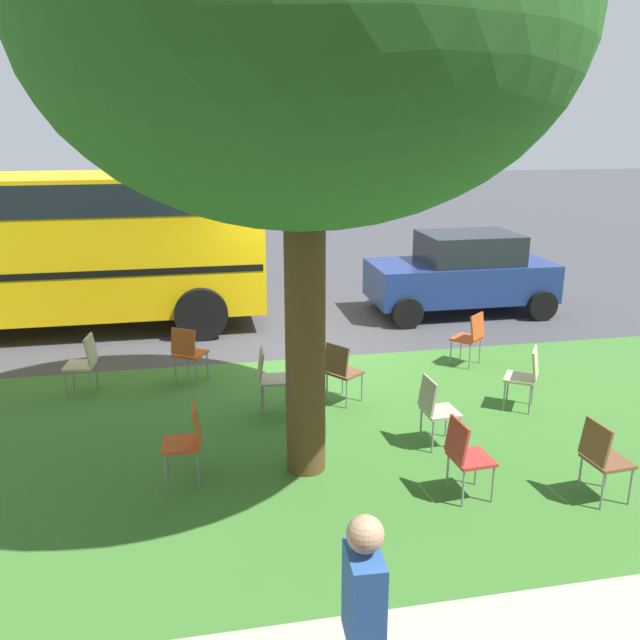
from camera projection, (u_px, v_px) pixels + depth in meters
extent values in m
plane|color=#424247|center=(304.00, 355.00, 11.30)|extent=(80.00, 80.00, 0.00)
cube|color=#3D752D|center=(348.00, 439.00, 8.29)|extent=(48.00, 6.00, 0.01)
cylinder|color=brown|center=(305.00, 324.00, 7.11)|extent=(0.44, 0.44, 3.47)
ellipsoid|color=#2D6B28|center=(303.00, 19.00, 6.25)|extent=(5.33, 5.33, 3.94)
cube|color=beige|center=(80.00, 365.00, 9.56)|extent=(0.45, 0.47, 0.04)
cube|color=beige|center=(91.00, 349.00, 9.50)|extent=(0.14, 0.41, 0.40)
cylinder|color=gray|center=(73.00, 376.00, 9.78)|extent=(0.02, 0.02, 0.42)
cylinder|color=gray|center=(66.00, 385.00, 9.44)|extent=(0.02, 0.02, 0.42)
cylinder|color=gray|center=(96.00, 375.00, 9.80)|extent=(0.02, 0.02, 0.42)
cylinder|color=gray|center=(90.00, 385.00, 9.46)|extent=(0.02, 0.02, 0.42)
cube|color=#B7332D|center=(471.00, 458.00, 6.92)|extent=(0.43, 0.45, 0.04)
cube|color=#B7332D|center=(457.00, 440.00, 6.81)|extent=(0.12, 0.40, 0.40)
cylinder|color=gray|center=(493.00, 484.00, 6.86)|extent=(0.02, 0.02, 0.42)
cylinder|color=gray|center=(476.00, 468.00, 7.20)|extent=(0.02, 0.02, 0.42)
cylinder|color=gray|center=(463.00, 489.00, 6.78)|extent=(0.02, 0.02, 0.42)
cylinder|color=gray|center=(448.00, 472.00, 7.11)|extent=(0.02, 0.02, 0.42)
cube|color=brown|center=(345.00, 372.00, 9.29)|extent=(0.57, 0.58, 0.04)
cube|color=brown|center=(336.00, 360.00, 9.09)|extent=(0.31, 0.37, 0.40)
cylinder|color=gray|center=(362.00, 387.00, 9.36)|extent=(0.02, 0.02, 0.42)
cylinder|color=gray|center=(343.00, 381.00, 9.59)|extent=(0.02, 0.02, 0.42)
cylinder|color=gray|center=(347.00, 394.00, 9.12)|extent=(0.02, 0.02, 0.42)
cylinder|color=gray|center=(327.00, 388.00, 9.35)|extent=(0.02, 0.02, 0.42)
cube|color=#ADA393|center=(441.00, 412.00, 8.03)|extent=(0.42, 0.44, 0.04)
cube|color=#ADA393|center=(428.00, 395.00, 7.92)|extent=(0.11, 0.40, 0.40)
cylinder|color=gray|center=(459.00, 434.00, 7.97)|extent=(0.02, 0.02, 0.42)
cylinder|color=gray|center=(446.00, 421.00, 8.30)|extent=(0.02, 0.02, 0.42)
cylinder|color=gray|center=(433.00, 437.00, 7.89)|extent=(0.02, 0.02, 0.42)
cylinder|color=gray|center=(421.00, 424.00, 8.22)|extent=(0.02, 0.02, 0.42)
cube|color=brown|center=(608.00, 461.00, 6.87)|extent=(0.43, 0.45, 0.04)
cube|color=brown|center=(596.00, 442.00, 6.76)|extent=(0.12, 0.40, 0.40)
cylinder|color=gray|center=(630.00, 487.00, 6.82)|extent=(0.02, 0.02, 0.42)
cylinder|color=gray|center=(607.00, 470.00, 7.15)|extent=(0.02, 0.02, 0.42)
cylinder|color=gray|center=(602.00, 492.00, 6.73)|extent=(0.02, 0.02, 0.42)
cylinder|color=gray|center=(580.00, 474.00, 7.06)|extent=(0.02, 0.02, 0.42)
cube|color=#ADA393|center=(274.00, 380.00, 9.03)|extent=(0.42, 0.44, 0.04)
cube|color=#ADA393|center=(261.00, 364.00, 8.94)|extent=(0.10, 0.40, 0.40)
cylinder|color=gray|center=(288.00, 400.00, 8.95)|extent=(0.02, 0.02, 0.42)
cylinder|color=gray|center=(286.00, 389.00, 9.29)|extent=(0.02, 0.02, 0.42)
cylinder|color=gray|center=(263.00, 401.00, 8.90)|extent=(0.02, 0.02, 0.42)
cylinder|color=gray|center=(261.00, 391.00, 9.25)|extent=(0.02, 0.02, 0.42)
cube|color=#C64C1E|center=(466.00, 339.00, 10.73)|extent=(0.58, 0.58, 0.04)
cube|color=#C64C1E|center=(477.00, 326.00, 10.55)|extent=(0.36, 0.32, 0.40)
cylinder|color=gray|center=(461.00, 347.00, 11.03)|extent=(0.02, 0.02, 0.42)
cylinder|color=gray|center=(451.00, 353.00, 10.77)|extent=(0.02, 0.02, 0.42)
cylinder|color=gray|center=(480.00, 351.00, 10.83)|extent=(0.02, 0.02, 0.42)
cylinder|color=gray|center=(470.00, 357.00, 10.56)|extent=(0.02, 0.02, 0.42)
cube|color=#C64C1E|center=(191.00, 354.00, 10.04)|extent=(0.57, 0.56, 0.04)
cube|color=#C64C1E|center=(183.00, 342.00, 9.81)|extent=(0.38, 0.29, 0.40)
cylinder|color=gray|center=(208.00, 366.00, 10.19)|extent=(0.02, 0.02, 0.42)
cylinder|color=gray|center=(187.00, 363.00, 10.32)|extent=(0.02, 0.02, 0.42)
cylinder|color=gray|center=(196.00, 373.00, 9.89)|extent=(0.02, 0.02, 0.42)
cylinder|color=gray|center=(175.00, 370.00, 10.02)|extent=(0.02, 0.02, 0.42)
cube|color=#C64C1E|center=(181.00, 444.00, 7.23)|extent=(0.40, 0.42, 0.04)
cube|color=#C64C1E|center=(197.00, 423.00, 7.19)|extent=(0.09, 0.40, 0.40)
cylinder|color=gray|center=(167.00, 456.00, 7.43)|extent=(0.02, 0.02, 0.42)
cylinder|color=gray|center=(166.00, 472.00, 7.10)|extent=(0.02, 0.02, 0.42)
cylinder|color=gray|center=(198.00, 454.00, 7.49)|extent=(0.02, 0.02, 0.42)
cylinder|color=gray|center=(198.00, 470.00, 7.15)|extent=(0.02, 0.02, 0.42)
cube|color=beige|center=(520.00, 378.00, 9.09)|extent=(0.57, 0.57, 0.04)
cube|color=beige|center=(535.00, 363.00, 8.95)|extent=(0.29, 0.38, 0.40)
cylinder|color=gray|center=(508.00, 387.00, 9.38)|extent=(0.02, 0.02, 0.42)
cylinder|color=gray|center=(504.00, 396.00, 9.06)|extent=(0.02, 0.02, 0.42)
cylinder|color=gray|center=(533.00, 390.00, 9.25)|extent=(0.02, 0.02, 0.42)
cylinder|color=gray|center=(530.00, 400.00, 8.93)|extent=(0.02, 0.02, 0.42)
cube|color=navy|center=(460.00, 280.00, 13.62)|extent=(3.70, 1.64, 0.76)
cube|color=#1E232B|center=(469.00, 249.00, 13.46)|extent=(1.90, 1.44, 0.64)
cylinder|color=black|center=(407.00, 313.00, 12.65)|extent=(0.60, 0.18, 0.60)
cylinder|color=black|center=(382.00, 291.00, 14.29)|extent=(0.60, 0.18, 0.60)
cylinder|color=black|center=(542.00, 306.00, 13.16)|extent=(0.60, 0.18, 0.60)
cylinder|color=black|center=(503.00, 285.00, 14.80)|extent=(0.60, 0.18, 0.60)
cylinder|color=black|center=(201.00, 314.00, 11.96)|extent=(0.96, 0.28, 0.96)
cylinder|color=black|center=(199.00, 282.00, 14.33)|extent=(0.96, 0.28, 0.96)
cube|color=#2D59A5|center=(364.00, 598.00, 3.87)|extent=(0.22, 0.37, 0.60)
sphere|color=tan|center=(365.00, 534.00, 3.75)|extent=(0.22, 0.22, 0.22)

